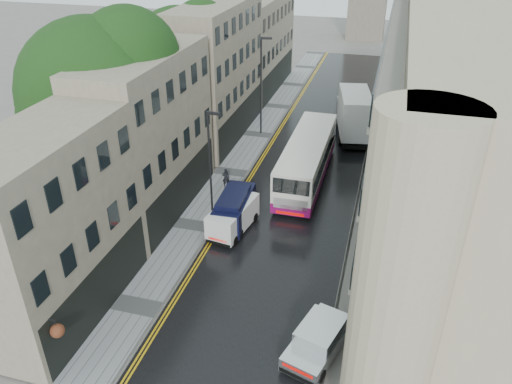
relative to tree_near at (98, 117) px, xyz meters
The scene contains 15 objects.
road 16.14m from the tree_near, 30.96° to the left, with size 9.00×85.00×0.02m, color black.
left_sidewalk 12.16m from the tree_near, 48.44° to the left, with size 2.70×85.00×0.12m, color gray.
right_sidewalk 20.59m from the tree_near, 22.73° to the left, with size 1.80×85.00×0.12m, color slate.
old_shop_row 10.50m from the tree_near, 73.04° to the left, with size 4.50×56.00×12.00m, color gray, non-canonical shape.
modern_block 23.58m from the tree_near, 14.74° to the left, with size 8.00×40.00×14.00m, color tan, non-canonical shape.
tree_near is the anchor object (origin of this frame).
tree_far 13.02m from the tree_near, 88.68° to the left, with size 9.24×9.24×12.46m, color black, non-canonical shape.
cream_bus 13.36m from the tree_near, 21.52° to the left, with size 2.84×12.51×3.41m, color white, non-canonical shape.
white_lorry 21.86m from the tree_near, 47.25° to the left, with size 2.59×8.63×4.53m, color white, non-canonical shape.
silver_hatchback 19.69m from the tree_near, 35.30° to the right, with size 1.93×4.41×1.65m, color silver, non-canonical shape.
white_van 10.33m from the tree_near, 12.98° to the right, with size 1.89×4.41×2.00m, color white, non-canonical shape.
navy_van 10.21m from the tree_near, ahead, with size 1.91×4.77×2.43m, color black, non-canonical shape.
pedestrian 10.50m from the tree_near, 35.06° to the left, with size 0.57×0.37×1.56m, color black.
lamp_post_near 8.23m from the tree_near, ahead, with size 0.90×0.20×7.97m, color black, non-canonical shape.
lamp_post_far 17.73m from the tree_near, 67.21° to the left, with size 1.01×0.23×9.02m, color black, non-canonical shape.
Camera 1 is at (5.79, -7.19, 18.71)m, focal length 35.00 mm.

